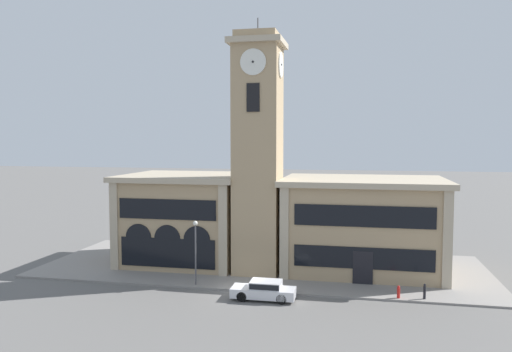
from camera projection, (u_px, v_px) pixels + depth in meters
The scene contains 9 objects.
ground_plane at pixel (243, 292), 36.27m from camera, with size 300.00×300.00×0.00m, color #605E5B.
sidewalk_kerb at pixel (263, 266), 43.42m from camera, with size 37.78×14.65×0.15m.
clock_tower at pixel (258, 154), 40.69m from camera, with size 4.35×4.35×20.83m.
town_hall_left_wing at pixel (186, 218), 45.26m from camera, with size 10.85×9.91×7.96m.
town_hall_right_wing at pixel (363, 224), 42.09m from camera, with size 13.47×9.91×7.84m.
parked_car_near at pixel (264, 290), 34.55m from camera, with size 4.45×1.74×1.33m.
street_lamp at pixel (195, 242), 37.45m from camera, with size 0.36×0.36×4.86m.
bollard at pixel (425, 291), 34.24m from camera, with size 0.18×0.18×1.06m.
fire_hydrant at pixel (398, 292), 34.44m from camera, with size 0.22×0.22×0.87m.
Camera 1 is at (8.14, -34.63, 11.07)m, focal length 35.00 mm.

